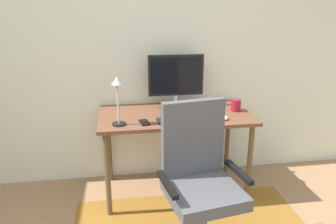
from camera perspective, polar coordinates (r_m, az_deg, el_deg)
name	(u,v)px	position (r m, az deg, el deg)	size (l,w,h in m)	color
wall_back	(124,47)	(3.10, -7.73, 11.26)	(6.00, 0.10, 2.60)	silver
desk	(175,122)	(2.87, 1.23, -1.80)	(1.31, 0.70, 0.76)	brown
monitor	(176,77)	(2.97, 1.39, 6.13)	(0.51, 0.18, 0.48)	#B2B2B7
keyboard	(183,120)	(2.66, 2.70, -1.42)	(0.43, 0.13, 0.02)	black
computer_mouse	(224,117)	(2.73, 9.78, -0.93)	(0.06, 0.10, 0.03)	white
coffee_cup	(236,105)	(2.96, 11.80, 1.18)	(0.09, 0.09, 0.11)	maroon
cell_phone	(144,122)	(2.62, -4.17, -1.84)	(0.07, 0.14, 0.01)	black
desk_lamp	(118,95)	(2.53, -8.84, 3.03)	(0.11, 0.11, 0.39)	black
office_chair	(200,196)	(2.24, 5.57, -14.48)	(0.58, 0.52, 1.08)	slate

